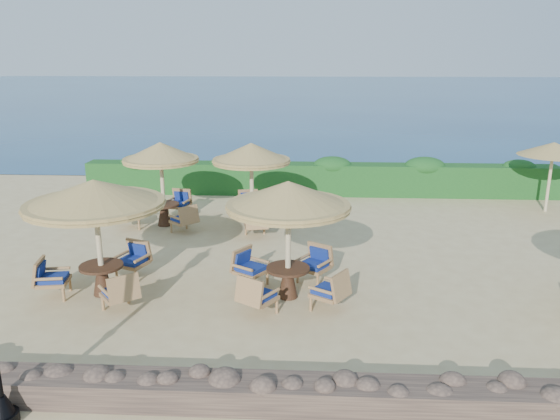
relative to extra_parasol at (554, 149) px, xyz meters
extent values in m
plane|color=#C9B47F|center=(-7.80, -5.20, -2.17)|extent=(120.00, 120.00, 0.00)
plane|color=navy|center=(-7.80, 64.80, -2.17)|extent=(160.00, 160.00, 0.00)
cube|color=#16451A|center=(-7.80, 2.00, -1.57)|extent=(18.00, 0.90, 1.20)
cube|color=brown|center=(-7.80, -11.40, -1.95)|extent=(15.00, 0.65, 0.44)
cylinder|color=black|center=(-12.60, -12.00, -2.09)|extent=(0.44, 0.44, 0.16)
cone|color=black|center=(-12.60, -12.00, -1.87)|extent=(0.36, 0.36, 0.30)
cylinder|color=beige|center=(0.00, 0.00, -1.07)|extent=(0.10, 0.10, 2.20)
cone|color=olive|center=(0.00, 0.00, 0.01)|extent=(2.30, 2.30, 0.45)
cylinder|color=beige|center=(-12.78, -7.52, -0.97)|extent=(0.12, 0.12, 2.40)
cone|color=olive|center=(-12.78, -7.52, 0.21)|extent=(3.02, 3.02, 0.55)
cylinder|color=olive|center=(-12.78, -7.52, -0.07)|extent=(2.96, 2.96, 0.14)
cylinder|color=#3F2516|center=(-12.78, -7.52, -1.49)|extent=(0.96, 0.96, 0.06)
cone|color=#3F2516|center=(-12.78, -7.52, -1.84)|extent=(0.44, 0.44, 0.64)
cylinder|color=beige|center=(-8.61, -7.44, -0.97)|extent=(0.12, 0.12, 2.40)
cone|color=olive|center=(-8.61, -7.44, 0.21)|extent=(2.70, 2.70, 0.55)
cylinder|color=olive|center=(-8.61, -7.44, -0.07)|extent=(2.65, 2.65, 0.14)
cylinder|color=#3F2516|center=(-8.61, -7.44, -1.49)|extent=(0.96, 0.96, 0.06)
cone|color=#3F2516|center=(-8.61, -7.44, -1.84)|extent=(0.44, 0.44, 0.64)
cylinder|color=beige|center=(-12.74, -2.31, -0.97)|extent=(0.12, 0.12, 2.40)
cone|color=olive|center=(-12.74, -2.31, 0.21)|extent=(2.34, 2.34, 0.55)
cylinder|color=olive|center=(-12.74, -2.31, -0.07)|extent=(2.30, 2.30, 0.14)
cylinder|color=#3F2516|center=(-12.74, -2.31, -1.49)|extent=(0.96, 0.96, 0.06)
cone|color=#3F2516|center=(-12.74, -2.31, -1.84)|extent=(0.44, 0.44, 0.64)
cylinder|color=beige|center=(-9.95, -2.31, -0.97)|extent=(0.12, 0.12, 2.40)
cone|color=olive|center=(-9.95, -2.31, 0.21)|extent=(2.41, 2.41, 0.55)
cylinder|color=olive|center=(-9.95, -2.31, -0.07)|extent=(2.36, 2.36, 0.14)
cylinder|color=#3F2516|center=(-9.95, -2.31, -1.49)|extent=(0.96, 0.96, 0.06)
cone|color=#3F2516|center=(-9.95, -2.31, -1.84)|extent=(0.44, 0.44, 0.64)
camera|label=1|loc=(-8.18, -18.61, 3.02)|focal=35.00mm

